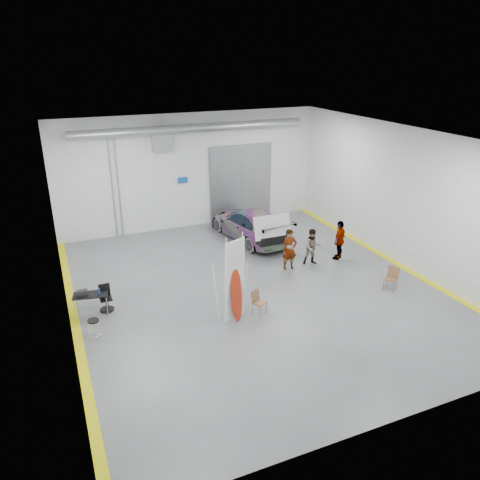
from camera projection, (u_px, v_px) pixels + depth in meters
name	position (u px, v px, depth m)	size (l,w,h in m)	color
ground	(254.00, 289.00, 18.73)	(16.00, 16.00, 0.00)	#5C5E63
room_shell	(238.00, 176.00, 19.18)	(14.02, 16.18, 6.01)	silver
sedan_car	(250.00, 224.00, 23.46)	(2.16, 5.30, 1.54)	silver
person_a	(290.00, 249.00, 20.14)	(0.66, 0.43, 1.81)	#8E694D
person_b	(313.00, 247.00, 20.60)	(0.80, 0.62, 1.65)	#476283
person_c	(340.00, 240.00, 21.10)	(1.07, 0.44, 1.84)	olive
surfboard_display	(233.00, 288.00, 15.99)	(0.86, 0.50, 3.24)	white
folding_chair_near	(259.00, 307.00, 16.86)	(0.57, 0.61, 0.89)	brown
folding_chair_far	(390.00, 283.00, 18.52)	(0.61, 0.73, 0.96)	brown
shop_stool	(94.00, 330.00, 15.26)	(0.39, 0.39, 0.76)	black
work_table	(88.00, 295.00, 16.70)	(1.30, 0.83, 0.99)	#919499
office_chair	(106.00, 299.00, 17.06)	(0.52, 0.52, 0.97)	black
trunk_lid	(272.00, 225.00, 21.11)	(1.79, 1.09, 0.04)	silver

